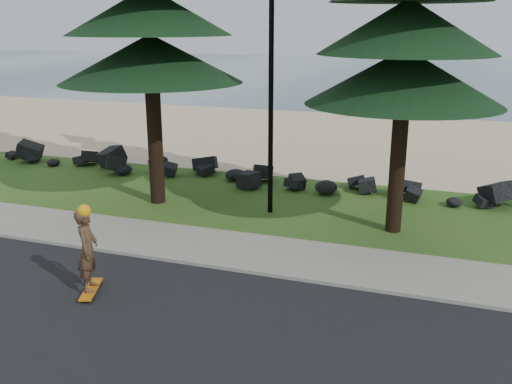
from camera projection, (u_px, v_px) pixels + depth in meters
ground at (229, 253)px, 13.47m from camera, size 160.00×160.00×0.00m
road at (128, 352)px, 9.39m from camera, size 160.00×7.00×0.02m
kerb at (214, 265)px, 12.64m from camera, size 160.00×0.20×0.10m
sidewalk at (232, 248)px, 13.63m from camera, size 160.00×2.00×0.08m
beach_sand at (344, 139)px, 26.59m from camera, size 160.00×15.00×0.01m
ocean at (409, 74)px, 59.63m from camera, size 160.00×58.00×0.01m
seawall_boulders at (293, 189)px, 18.53m from camera, size 60.00×2.40×1.10m
lamp_post at (271, 65)px, 15.18m from camera, size 0.25×0.14×8.14m
skateboarder at (88, 250)px, 11.17m from camera, size 0.59×1.02×1.86m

